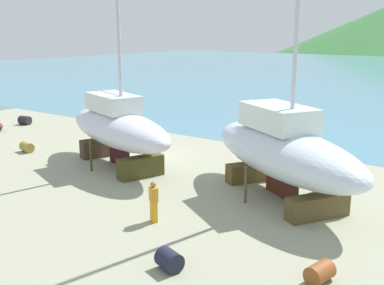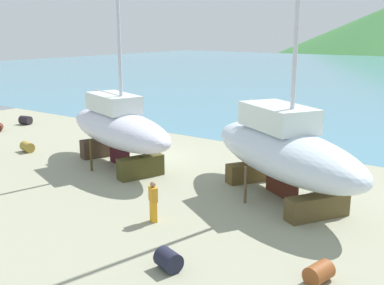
{
  "view_description": "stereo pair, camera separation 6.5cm",
  "coord_description": "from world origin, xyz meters",
  "views": [
    {
      "loc": [
        16.97,
        -18.78,
        7.09
      ],
      "look_at": [
        4.58,
        -1.42,
        1.88
      ],
      "focal_mm": 43.0,
      "sensor_mm": 36.0,
      "label": 1
    },
    {
      "loc": [
        17.02,
        -18.75,
        7.09
      ],
      "look_at": [
        4.58,
        -1.42,
        1.88
      ],
      "focal_mm": 43.0,
      "sensor_mm": 36.0,
      "label": 2
    }
  ],
  "objects": [
    {
      "name": "barrel_tar_black",
      "position": [
        9.04,
        -8.86,
        0.32
      ],
      "size": [
        0.92,
        0.84,
        0.63
      ],
      "primitive_type": "cylinder",
      "rotation": [
        1.57,
        0.0,
        1.25
      ],
      "color": "#1E2032",
      "rests_on": "ground"
    },
    {
      "name": "ground_plane",
      "position": [
        0.0,
        -4.15,
        0.0
      ],
      "size": [
        42.45,
        42.45,
        0.0
      ],
      "primitive_type": "plane",
      "color": "gray"
    },
    {
      "name": "barrel_ochre",
      "position": [
        -13.83,
        2.11,
        0.33
      ],
      "size": [
        0.97,
        0.82,
        0.67
      ],
      "primitive_type": "cylinder",
      "rotation": [
        1.57,
        0.0,
        4.91
      ],
      "color": "#252027",
      "rests_on": "ground"
    },
    {
      "name": "barrel_rust_mid",
      "position": [
        13.01,
        -6.89,
        0.29
      ],
      "size": [
        0.76,
        0.95,
        0.58
      ],
      "primitive_type": "cylinder",
      "rotation": [
        1.57,
        0.0,
        6.05
      ],
      "color": "brown",
      "rests_on": "ground"
    },
    {
      "name": "worker",
      "position": [
        6.31,
        -6.35,
        0.83
      ],
      "size": [
        0.5,
        0.44,
        1.6
      ],
      "rotation": [
        0.0,
        0.0,
        1.02
      ],
      "color": "orange",
      "rests_on": "ground"
    },
    {
      "name": "barrel_tipped_right",
      "position": [
        -6.57,
        -2.84,
        0.3
      ],
      "size": [
        1.02,
        0.79,
        0.6
      ],
      "primitive_type": "cylinder",
      "rotation": [
        1.57,
        0.0,
        4.48
      ],
      "color": "olive",
      "rests_on": "ground"
    },
    {
      "name": "barrel_rust_near",
      "position": [
        -4.69,
        1.98,
        0.42
      ],
      "size": [
        0.81,
        0.81,
        0.83
      ],
      "primitive_type": "cylinder",
      "rotation": [
        0.0,
        0.0,
        0.24
      ],
      "color": "olive",
      "rests_on": "ground"
    },
    {
      "name": "sailboat_far_slipway",
      "position": [
        9.1,
        -1.07,
        2.13
      ],
      "size": [
        10.12,
        7.92,
        15.45
      ],
      "rotation": [
        0.0,
        0.0,
        -0.55
      ],
      "color": "brown",
      "rests_on": "ground"
    },
    {
      "name": "sailboat_small_center",
      "position": [
        -0.02,
        -1.73,
        2.13
      ],
      "size": [
        9.93,
        5.94,
        14.25
      ],
      "rotation": [
        0.0,
        0.0,
        -0.34
      ],
      "color": "#45401D",
      "rests_on": "ground"
    }
  ]
}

